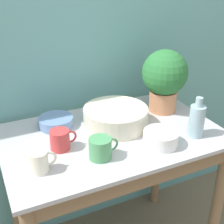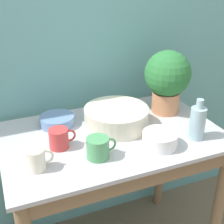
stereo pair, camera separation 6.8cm
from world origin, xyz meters
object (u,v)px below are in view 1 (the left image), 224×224
object	(u,v)px
bowl_wash_large	(116,117)
bottle_tall	(197,120)
mug_green	(101,148)
potted_plant	(164,77)
bowl_small_enamel_white	(161,138)
bowl_small_blue	(56,122)
mug_red	(60,140)
mug_cream	(40,162)

from	to	relation	value
bowl_wash_large	bottle_tall	size ratio (longest dim) A/B	1.63
bowl_wash_large	mug_green	bearing A→B (deg)	-128.45
potted_plant	bowl_small_enamel_white	xyz separation A→B (m)	(-0.21, -0.31, -0.17)
bowl_small_enamel_white	bowl_small_blue	size ratio (longest dim) A/B	0.92
potted_plant	mug_green	size ratio (longest dim) A/B	2.59
mug_red	bowl_small_enamel_white	xyz separation A→B (m)	(0.43, -0.16, -0.01)
potted_plant	bowl_wash_large	size ratio (longest dim) A/B	1.06
mug_cream	bowl_small_blue	distance (m)	0.38
potted_plant	bowl_wash_large	bearing A→B (deg)	-170.43
mug_green	mug_red	size ratio (longest dim) A/B	1.09
bowl_small_enamel_white	bowl_wash_large	bearing A→B (deg)	113.36
bottle_tall	mug_green	world-z (taller)	bottle_tall
mug_green	mug_red	distance (m)	0.20
bowl_small_enamel_white	mug_green	bearing A→B (deg)	175.72
potted_plant	bottle_tall	size ratio (longest dim) A/B	1.73
bowl_small_blue	mug_green	bearing A→B (deg)	-74.92
bottle_tall	bowl_small_blue	distance (m)	0.71
mug_green	mug_cream	bearing A→B (deg)	177.21
potted_plant	bowl_small_enamel_white	distance (m)	0.41
bowl_wash_large	mug_red	distance (m)	0.33
bottle_tall	mug_cream	xyz separation A→B (m)	(-0.76, 0.04, -0.04)
bottle_tall	mug_red	xyz separation A→B (m)	(-0.63, 0.17, -0.04)
bowl_wash_large	mug_red	size ratio (longest dim) A/B	2.65
potted_plant	mug_green	bearing A→B (deg)	-150.52
mug_cream	bowl_small_enamel_white	world-z (taller)	mug_cream
mug_green	mug_red	xyz separation A→B (m)	(-0.14, 0.14, -0.00)
mug_cream	bowl_small_blue	bearing A→B (deg)	64.55
bowl_wash_large	bowl_small_blue	size ratio (longest dim) A/B	1.85
bottle_tall	bowl_small_enamel_white	xyz separation A→B (m)	(-0.20, 0.00, -0.05)
mug_green	bowl_small_enamel_white	world-z (taller)	mug_green
mug_cream	bottle_tall	bearing A→B (deg)	-2.88
mug_red	bowl_small_enamel_white	world-z (taller)	mug_red
potted_plant	bottle_tall	world-z (taller)	potted_plant
potted_plant	mug_cream	bearing A→B (deg)	-160.39
mug_cream	mug_green	bearing A→B (deg)	-2.79
bowl_small_blue	mug_cream	bearing A→B (deg)	-115.45
mug_green	bowl_small_blue	world-z (taller)	mug_green
bowl_wash_large	bottle_tall	distance (m)	0.40
mug_green	bowl_small_blue	size ratio (longest dim) A/B	0.76
mug_green	bottle_tall	bearing A→B (deg)	-2.93
bottle_tall	mug_cream	bearing A→B (deg)	177.12
mug_green	bowl_small_enamel_white	size ratio (longest dim) A/B	0.82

